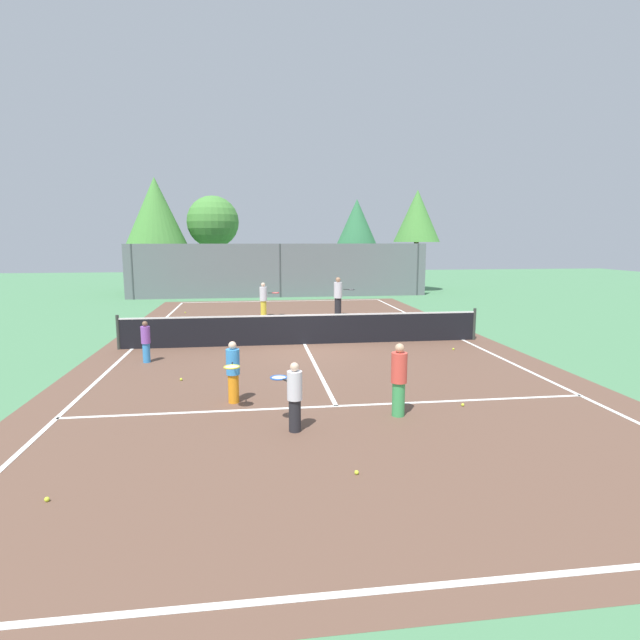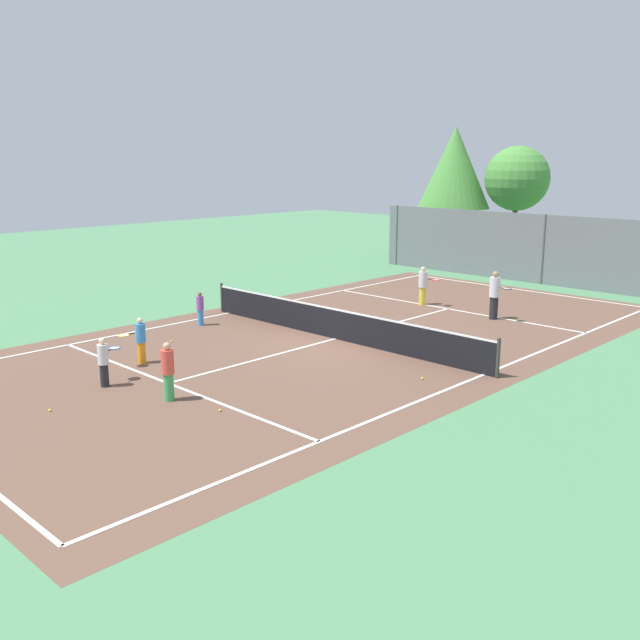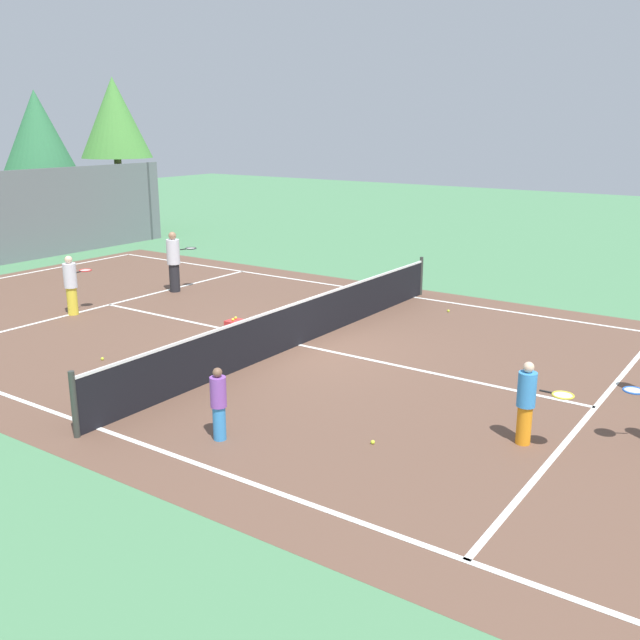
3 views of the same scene
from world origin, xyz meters
TOP-DOWN VIEW (x-y plane):
  - ground_plane at (0.00, 0.00)m, footprint 80.00×80.00m
  - court_surface at (0.00, 0.00)m, footprint 13.00×25.00m
  - tennis_net at (0.00, 0.00)m, footprint 11.90×0.10m
  - perimeter_fence at (0.00, 14.00)m, footprint 18.00×0.12m
  - tree_2 at (-4.20, 18.80)m, footprint 3.45×3.45m
  - tree_3 at (-7.77, 18.17)m, footprint 4.07×4.07m
  - player_0 at (-1.18, 6.36)m, footprint 0.91×0.45m
  - player_1 at (2.17, 6.09)m, footprint 0.96×0.54m
  - player_2 at (1.12, -7.12)m, footprint 0.31×0.31m
  - player_3 at (-4.68, -1.91)m, footprint 0.25×0.25m
  - player_4 at (-0.98, -7.64)m, footprint 0.62×0.83m
  - player_5 at (-2.12, -5.88)m, footprint 0.33×0.85m
  - ball_crate at (-0.22, 1.67)m, footprint 0.39×0.36m
  - tennis_ball_1 at (4.55, -1.51)m, footprint 0.07×0.07m
  - tennis_ball_2 at (-0.21, -9.49)m, footprint 0.07×0.07m
  - tennis_ball_3 at (-4.84, 7.89)m, footprint 0.07×0.07m
  - tennis_ball_4 at (-3.46, -3.96)m, footprint 0.07×0.07m
  - tennis_ball_5 at (-3.19, 2.75)m, footprint 0.07×0.07m
  - tennis_ball_6 at (2.61, -6.74)m, footprint 0.07×0.07m

SIDE VIEW (x-z plane):
  - ground_plane at x=0.00m, z-range 0.00..0.00m
  - court_surface at x=0.00m, z-range 0.00..0.01m
  - tennis_ball_1 at x=4.55m, z-range 0.00..0.07m
  - tennis_ball_2 at x=-0.21m, z-range 0.00..0.07m
  - tennis_ball_3 at x=-4.84m, z-range 0.00..0.07m
  - tennis_ball_4 at x=-3.46m, z-range 0.00..0.07m
  - tennis_ball_5 at x=-3.19m, z-range 0.00..0.07m
  - tennis_ball_6 at x=2.61m, z-range 0.00..0.07m
  - ball_crate at x=-0.22m, z-range -0.03..0.40m
  - tennis_net at x=0.00m, z-range -0.04..1.06m
  - player_3 at x=-4.68m, z-range 0.01..1.20m
  - player_4 at x=-0.98m, z-range 0.03..1.31m
  - player_5 at x=-2.12m, z-range 0.03..1.36m
  - player_2 at x=1.12m, z-range 0.02..1.47m
  - player_0 at x=-1.18m, z-range 0.03..1.56m
  - player_1 at x=2.17m, z-range 0.03..1.79m
  - perimeter_fence at x=0.00m, z-range 0.00..3.20m
  - tree_2 at x=-4.20m, z-range 1.43..7.76m
  - tree_3 at x=-7.77m, z-range 1.42..8.84m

